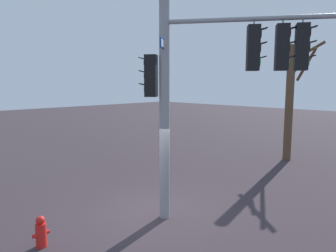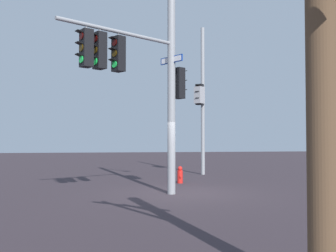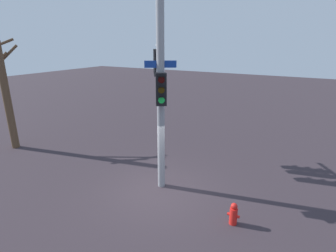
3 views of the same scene
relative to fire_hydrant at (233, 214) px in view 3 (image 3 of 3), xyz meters
The scene contains 4 objects.
ground_plane 3.07m from the fire_hydrant, behind, with size 80.00×80.00×0.00m, color #352B31.
main_signal_pole_assembly 5.81m from the fire_hydrant, 157.06° to the left, with size 2.97×5.39×8.43m.
fire_hydrant is the anchor object (origin of this frame).
bare_tree_behind_pole 12.34m from the fire_hydrant, behind, with size 1.48×1.93×5.61m.
Camera 3 is at (4.62, -7.43, 5.42)m, focal length 28.06 mm.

